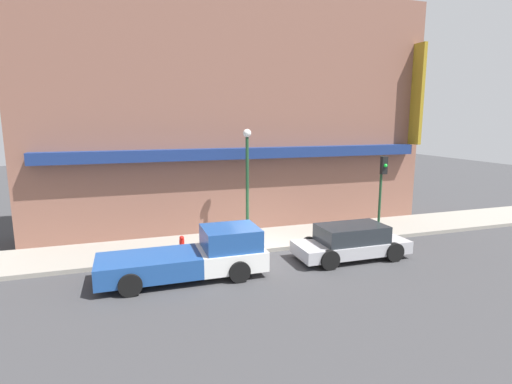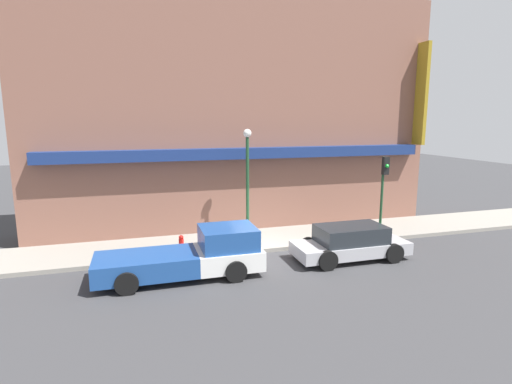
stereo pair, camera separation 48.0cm
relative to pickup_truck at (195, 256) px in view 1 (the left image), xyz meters
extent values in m
plane|color=#38383A|center=(3.22, 1.65, -0.76)|extent=(80.00, 80.00, 0.00)
cube|color=gray|center=(3.22, 3.23, -0.67)|extent=(36.00, 3.15, 0.17)
cube|color=brown|center=(3.22, 6.30, 4.99)|extent=(19.80, 3.00, 11.49)
cube|color=navy|center=(3.22, 4.50, 3.18)|extent=(18.22, 0.60, 0.50)
cube|color=olive|center=(12.62, 4.40, 6.02)|extent=(0.20, 0.80, 5.18)
cube|color=white|center=(1.30, 0.00, -0.17)|extent=(2.30, 1.90, 0.69)
cube|color=#1E478C|center=(1.30, 0.00, 0.56)|extent=(1.95, 1.75, 0.77)
cube|color=#1E478C|center=(-1.57, 0.00, -0.17)|extent=(3.45, 1.90, 0.69)
cylinder|color=black|center=(1.36, 0.95, -0.38)|extent=(0.75, 0.22, 0.75)
cylinder|color=black|center=(1.36, -0.95, -0.38)|extent=(0.75, 0.22, 0.75)
cylinder|color=black|center=(-2.20, 0.95, -0.38)|extent=(0.75, 0.22, 0.75)
cylinder|color=black|center=(-2.20, -0.95, -0.38)|extent=(0.75, 0.22, 0.75)
cube|color=#ADADB2|center=(6.27, 0.00, -0.29)|extent=(4.58, 1.75, 0.49)
cube|color=#23282D|center=(6.27, 0.00, 0.28)|extent=(2.65, 1.58, 0.66)
cylinder|color=black|center=(7.69, 0.88, -0.38)|extent=(0.75, 0.22, 0.75)
cylinder|color=black|center=(7.69, -0.88, -0.38)|extent=(0.75, 0.22, 0.75)
cylinder|color=black|center=(4.85, 0.88, -0.38)|extent=(0.75, 0.22, 0.75)
cylinder|color=black|center=(4.85, -0.88, -0.38)|extent=(0.75, 0.22, 0.75)
cylinder|color=red|center=(-0.13, 2.45, -0.34)|extent=(0.20, 0.20, 0.49)
sphere|color=red|center=(-0.13, 2.45, -0.02)|extent=(0.19, 0.19, 0.19)
cylinder|color=#1E4728|center=(2.95, 3.35, 1.69)|extent=(0.14, 0.14, 4.56)
sphere|color=silver|center=(2.95, 3.35, 4.15)|extent=(0.36, 0.36, 0.36)
cylinder|color=#1E4728|center=(9.02, 2.10, 1.25)|extent=(0.12, 0.12, 3.67)
cube|color=black|center=(9.02, 1.94, 2.69)|extent=(0.28, 0.20, 0.80)
sphere|color=green|center=(9.02, 1.82, 2.69)|extent=(0.16, 0.16, 0.16)
camera|label=1|loc=(-2.11, -13.38, 4.72)|focal=28.00mm
camera|label=2|loc=(-1.65, -13.52, 4.72)|focal=28.00mm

